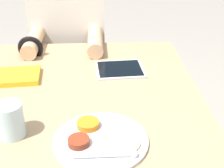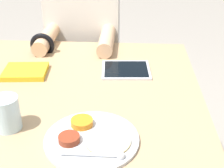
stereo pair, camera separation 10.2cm
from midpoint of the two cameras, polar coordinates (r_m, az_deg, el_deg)
The scene contains 5 objects.
thali_tray at distance 0.87m, azimuth -0.41°, elevation -10.05°, with size 0.26×0.26×0.03m.
red_notebook at distance 1.25m, azimuth -13.32°, elevation 2.11°, with size 0.17×0.15×0.02m.
tablet_device at distance 1.25m, azimuth 4.94°, elevation 2.54°, with size 0.20×0.18×0.01m.
person_diner at distance 1.76m, azimuth -3.32°, elevation 4.16°, with size 0.39×0.48×1.22m.
drinking_glass at distance 0.93m, azimuth -15.78°, elevation -5.29°, with size 0.08×0.08×0.10m.
Camera 2 is at (0.22, -0.88, 1.31)m, focal length 50.00 mm.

